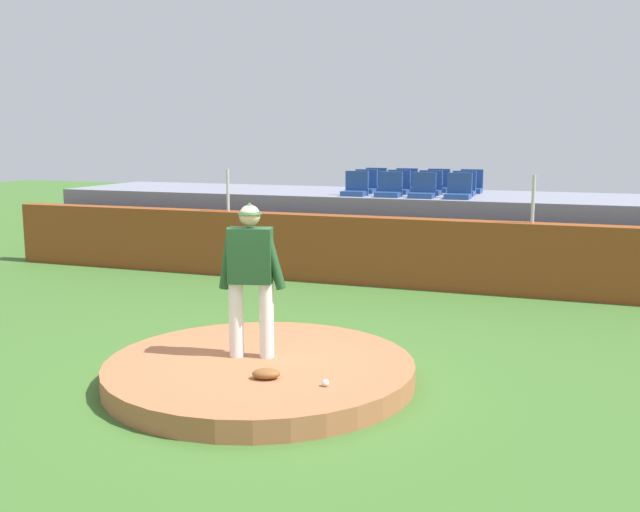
% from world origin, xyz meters
% --- Properties ---
extents(ground_plane, '(60.00, 60.00, 0.00)m').
position_xyz_m(ground_plane, '(0.00, 0.00, 0.00)').
color(ground_plane, '#3E6A2A').
extents(pitchers_mound, '(3.53, 3.53, 0.24)m').
position_xyz_m(pitchers_mound, '(0.00, 0.00, 0.12)').
color(pitchers_mound, '#AB643F').
rests_on(pitchers_mound, ground_plane).
extents(pitcher, '(0.78, 0.38, 1.80)m').
position_xyz_m(pitcher, '(-0.15, 0.12, 1.29)').
color(pitcher, white).
rests_on(pitcher, pitchers_mound).
extents(baseball, '(0.07, 0.07, 0.07)m').
position_xyz_m(baseball, '(0.99, -0.55, 0.28)').
color(baseball, white).
rests_on(baseball, pitchers_mound).
extents(fielding_glove, '(0.35, 0.28, 0.11)m').
position_xyz_m(fielding_glove, '(0.32, -0.54, 0.30)').
color(fielding_glove, brown).
rests_on(fielding_glove, pitchers_mound).
extents(brick_barrier, '(16.61, 0.40, 1.29)m').
position_xyz_m(brick_barrier, '(0.00, 5.76, 0.64)').
color(brick_barrier, brown).
rests_on(brick_barrier, ground_plane).
extents(fence_post_left, '(0.06, 0.06, 0.84)m').
position_xyz_m(fence_post_left, '(-3.32, 5.76, 1.71)').
color(fence_post_left, silver).
rests_on(fence_post_left, brick_barrier).
extents(fence_post_right, '(0.06, 0.06, 0.84)m').
position_xyz_m(fence_post_right, '(2.56, 5.76, 1.71)').
color(fence_post_right, silver).
rests_on(fence_post_right, brick_barrier).
extents(bleacher_platform, '(15.87, 3.00, 1.57)m').
position_xyz_m(bleacher_platform, '(0.00, 8.00, 0.78)').
color(bleacher_platform, gray).
rests_on(bleacher_platform, ground_plane).
extents(stadium_chair_0, '(0.48, 0.44, 0.50)m').
position_xyz_m(stadium_chair_0, '(-1.05, 7.04, 1.72)').
color(stadium_chair_0, navy).
rests_on(stadium_chair_0, bleacher_platform).
extents(stadium_chair_1, '(0.48, 0.44, 0.50)m').
position_xyz_m(stadium_chair_1, '(-0.32, 7.01, 1.72)').
color(stadium_chair_1, navy).
rests_on(stadium_chair_1, bleacher_platform).
extents(stadium_chair_2, '(0.48, 0.44, 0.50)m').
position_xyz_m(stadium_chair_2, '(0.36, 7.00, 1.72)').
color(stadium_chair_2, navy).
rests_on(stadium_chair_2, bleacher_platform).
extents(stadium_chair_3, '(0.48, 0.44, 0.50)m').
position_xyz_m(stadium_chair_3, '(1.07, 7.02, 1.72)').
color(stadium_chair_3, navy).
rests_on(stadium_chair_3, bleacher_platform).
extents(stadium_chair_4, '(0.48, 0.44, 0.50)m').
position_xyz_m(stadium_chair_4, '(-1.07, 7.81, 1.72)').
color(stadium_chair_4, navy).
rests_on(stadium_chair_4, bleacher_platform).
extents(stadium_chair_5, '(0.48, 0.44, 0.50)m').
position_xyz_m(stadium_chair_5, '(-0.34, 7.82, 1.72)').
color(stadium_chair_5, navy).
rests_on(stadium_chair_5, bleacher_platform).
extents(stadium_chair_6, '(0.48, 0.44, 0.50)m').
position_xyz_m(stadium_chair_6, '(0.34, 7.82, 1.72)').
color(stadium_chair_6, navy).
rests_on(stadium_chair_6, bleacher_platform).
extents(stadium_chair_7, '(0.48, 0.44, 0.50)m').
position_xyz_m(stadium_chair_7, '(1.03, 7.83, 1.72)').
color(stadium_chair_7, navy).
rests_on(stadium_chair_7, bleacher_platform).
extents(stadium_chair_8, '(0.48, 0.44, 0.50)m').
position_xyz_m(stadium_chair_8, '(-1.07, 8.61, 1.72)').
color(stadium_chair_8, navy).
rests_on(stadium_chair_8, bleacher_platform).
extents(stadium_chair_9, '(0.48, 0.44, 0.50)m').
position_xyz_m(stadium_chair_9, '(-0.36, 8.60, 1.72)').
color(stadium_chair_9, navy).
rests_on(stadium_chair_9, bleacher_platform).
extents(stadium_chair_10, '(0.48, 0.44, 0.50)m').
position_xyz_m(stadium_chair_10, '(0.36, 8.60, 1.72)').
color(stadium_chair_10, navy).
rests_on(stadium_chair_10, bleacher_platform).
extents(stadium_chair_11, '(0.48, 0.44, 0.50)m').
position_xyz_m(stadium_chair_11, '(1.07, 8.61, 1.72)').
color(stadium_chair_11, navy).
rests_on(stadium_chair_11, bleacher_platform).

